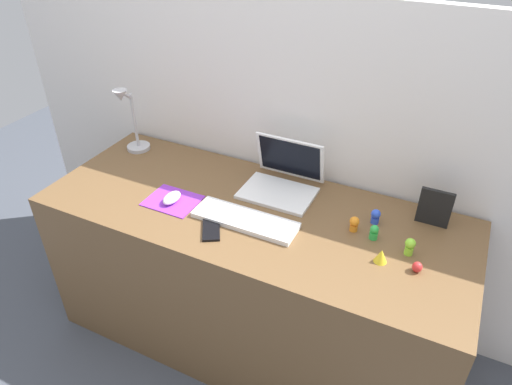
{
  "coord_description": "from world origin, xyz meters",
  "views": [
    {
      "loc": [
        0.67,
        -1.33,
        1.83
      ],
      "look_at": [
        0.02,
        0.0,
        0.83
      ],
      "focal_mm": 32.57,
      "sensor_mm": 36.0,
      "label": 1
    }
  ],
  "objects_px": {
    "picture_frame": "(435,208)",
    "toy_figurine_blue": "(376,216)",
    "laptop": "(283,177)",
    "desk_lamp": "(131,122)",
    "toy_figurine_red": "(417,267)",
    "keyboard": "(245,220)",
    "toy_figurine_yellow": "(381,256)",
    "mouse": "(172,198)",
    "toy_figurine_lime": "(410,246)",
    "toy_figurine_orange": "(354,223)",
    "toy_figurine_green": "(374,232)",
    "cell_phone": "(211,230)"
  },
  "relations": [
    {
      "from": "keyboard",
      "to": "toy_figurine_yellow",
      "type": "bearing_deg",
      "value": 0.76
    },
    {
      "from": "toy_figurine_blue",
      "to": "toy_figurine_green",
      "type": "xyz_separation_m",
      "value": [
        0.02,
        -0.1,
        -0.0
      ]
    },
    {
      "from": "cell_phone",
      "to": "toy_figurine_red",
      "type": "bearing_deg",
      "value": -21.31
    },
    {
      "from": "toy_figurine_green",
      "to": "mouse",
      "type": "bearing_deg",
      "value": -170.55
    },
    {
      "from": "toy_figurine_red",
      "to": "toy_figurine_orange",
      "type": "bearing_deg",
      "value": 154.43
    },
    {
      "from": "toy_figurine_blue",
      "to": "toy_figurine_red",
      "type": "distance_m",
      "value": 0.28
    },
    {
      "from": "toy_figurine_blue",
      "to": "toy_figurine_red",
      "type": "xyz_separation_m",
      "value": [
        0.19,
        -0.2,
        -0.01
      ]
    },
    {
      "from": "mouse",
      "to": "toy_figurine_green",
      "type": "height_order",
      "value": "toy_figurine_green"
    },
    {
      "from": "mouse",
      "to": "toy_figurine_green",
      "type": "bearing_deg",
      "value": 9.45
    },
    {
      "from": "keyboard",
      "to": "toy_figurine_yellow",
      "type": "xyz_separation_m",
      "value": [
        0.52,
        0.01,
        0.02
      ]
    },
    {
      "from": "toy_figurine_yellow",
      "to": "toy_figurine_blue",
      "type": "height_order",
      "value": "toy_figurine_blue"
    },
    {
      "from": "mouse",
      "to": "toy_figurine_lime",
      "type": "distance_m",
      "value": 0.93
    },
    {
      "from": "desk_lamp",
      "to": "toy_figurine_red",
      "type": "distance_m",
      "value": 1.4
    },
    {
      "from": "laptop",
      "to": "desk_lamp",
      "type": "relative_size",
      "value": 0.92
    },
    {
      "from": "mouse",
      "to": "toy_figurine_blue",
      "type": "bearing_deg",
      "value": 16.36
    },
    {
      "from": "laptop",
      "to": "toy_figurine_yellow",
      "type": "bearing_deg",
      "value": -29.62
    },
    {
      "from": "toy_figurine_lime",
      "to": "toy_figurine_red",
      "type": "xyz_separation_m",
      "value": [
        0.04,
        -0.08,
        -0.02
      ]
    },
    {
      "from": "keyboard",
      "to": "cell_phone",
      "type": "bearing_deg",
      "value": -130.57
    },
    {
      "from": "cell_phone",
      "to": "toy_figurine_green",
      "type": "bearing_deg",
      "value": -8.5
    },
    {
      "from": "mouse",
      "to": "desk_lamp",
      "type": "distance_m",
      "value": 0.51
    },
    {
      "from": "mouse",
      "to": "toy_figurine_lime",
      "type": "bearing_deg",
      "value": 6.29
    },
    {
      "from": "toy_figurine_lime",
      "to": "toy_figurine_orange",
      "type": "xyz_separation_m",
      "value": [
        -0.21,
        0.04,
        -0.0
      ]
    },
    {
      "from": "picture_frame",
      "to": "toy_figurine_green",
      "type": "xyz_separation_m",
      "value": [
        -0.18,
        -0.18,
        -0.05
      ]
    },
    {
      "from": "toy_figurine_blue",
      "to": "toy_figurine_yellow",
      "type": "bearing_deg",
      "value": -70.88
    },
    {
      "from": "picture_frame",
      "to": "toy_figurine_blue",
      "type": "bearing_deg",
      "value": -155.58
    },
    {
      "from": "picture_frame",
      "to": "toy_figurine_orange",
      "type": "relative_size",
      "value": 2.49
    },
    {
      "from": "toy_figurine_blue",
      "to": "toy_figurine_green",
      "type": "height_order",
      "value": "toy_figurine_blue"
    },
    {
      "from": "laptop",
      "to": "desk_lamp",
      "type": "distance_m",
      "value": 0.77
    },
    {
      "from": "laptop",
      "to": "desk_lamp",
      "type": "xyz_separation_m",
      "value": [
        -0.77,
        -0.02,
        0.1
      ]
    },
    {
      "from": "keyboard",
      "to": "toy_figurine_yellow",
      "type": "relative_size",
      "value": 8.04
    },
    {
      "from": "toy_figurine_lime",
      "to": "cell_phone",
      "type": "bearing_deg",
      "value": -164.3
    },
    {
      "from": "cell_phone",
      "to": "picture_frame",
      "type": "xyz_separation_m",
      "value": [
        0.73,
        0.41,
        0.07
      ]
    },
    {
      "from": "laptop",
      "to": "cell_phone",
      "type": "relative_size",
      "value": 2.34
    },
    {
      "from": "toy_figurine_lime",
      "to": "mouse",
      "type": "bearing_deg",
      "value": -173.71
    },
    {
      "from": "keyboard",
      "to": "mouse",
      "type": "height_order",
      "value": "mouse"
    },
    {
      "from": "desk_lamp",
      "to": "toy_figurine_red",
      "type": "xyz_separation_m",
      "value": [
        1.37,
        -0.25,
        -0.13
      ]
    },
    {
      "from": "picture_frame",
      "to": "toy_figurine_red",
      "type": "xyz_separation_m",
      "value": [
        -0.0,
        -0.29,
        -0.06
      ]
    },
    {
      "from": "laptop",
      "to": "desk_lamp",
      "type": "bearing_deg",
      "value": -178.58
    },
    {
      "from": "toy_figurine_green",
      "to": "toy_figurine_orange",
      "type": "height_order",
      "value": "toy_figurine_orange"
    },
    {
      "from": "laptop",
      "to": "toy_figurine_blue",
      "type": "distance_m",
      "value": 0.42
    },
    {
      "from": "laptop",
      "to": "keyboard",
      "type": "height_order",
      "value": "laptop"
    },
    {
      "from": "toy_figurine_green",
      "to": "toy_figurine_orange",
      "type": "bearing_deg",
      "value": 169.69
    },
    {
      "from": "cell_phone",
      "to": "toy_figurine_lime",
      "type": "height_order",
      "value": "toy_figurine_lime"
    },
    {
      "from": "cell_phone",
      "to": "toy_figurine_orange",
      "type": "xyz_separation_m",
      "value": [
        0.48,
        0.24,
        0.03
      ]
    },
    {
      "from": "desk_lamp",
      "to": "toy_figurine_orange",
      "type": "xyz_separation_m",
      "value": [
        1.12,
        -0.13,
        -0.12
      ]
    },
    {
      "from": "picture_frame",
      "to": "toy_figurine_yellow",
      "type": "bearing_deg",
      "value": -112.54
    },
    {
      "from": "laptop",
      "to": "toy_figurine_lime",
      "type": "distance_m",
      "value": 0.59
    },
    {
      "from": "mouse",
      "to": "toy_figurine_blue",
      "type": "relative_size",
      "value": 1.62
    },
    {
      "from": "toy_figurine_lime",
      "to": "keyboard",
      "type": "bearing_deg",
      "value": -171.55
    },
    {
      "from": "mouse",
      "to": "toy_figurine_green",
      "type": "distance_m",
      "value": 0.8
    }
  ]
}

